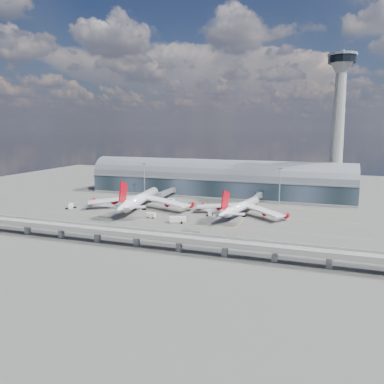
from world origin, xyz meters
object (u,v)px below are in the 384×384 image
(airliner_left, at_px, (140,199))
(airliner_right, at_px, (241,207))
(floodlight_mast_right, at_px, (280,186))
(service_truck_4, at_px, (210,214))
(floodlight_mast_left, at_px, (144,179))
(cargo_train_1, at_px, (205,241))
(control_tower, at_px, (338,128))
(service_truck_1, at_px, (151,215))
(service_truck_2, at_px, (178,219))
(service_truck_0, at_px, (71,206))
(cargo_train_2, at_px, (231,237))
(service_truck_3, at_px, (223,213))
(service_truck_5, at_px, (171,201))
(cargo_train_0, at_px, (191,232))

(airliner_left, relative_size, airliner_right, 1.24)
(floodlight_mast_right, bearing_deg, service_truck_4, -129.07)
(floodlight_mast_left, relative_size, cargo_train_1, 2.56)
(control_tower, relative_size, service_truck_1, 19.87)
(floodlight_mast_right, xyz_separation_m, service_truck_1, (-66.60, -59.87, -12.13))
(service_truck_4, distance_m, cargo_train_1, 53.44)
(floodlight_mast_left, relative_size, service_truck_2, 2.73)
(floodlight_mast_left, distance_m, service_truck_0, 61.16)
(airliner_left, bearing_deg, cargo_train_2, -40.52)
(control_tower, relative_size, service_truck_3, 14.49)
(control_tower, height_order, service_truck_2, control_tower)
(service_truck_0, xyz_separation_m, service_truck_5, (54.16, 38.78, -0.08))
(floodlight_mast_left, height_order, service_truck_4, floodlight_mast_left)
(cargo_train_1, bearing_deg, service_truck_1, 26.30)
(control_tower, xyz_separation_m, service_truck_0, (-161.53, -81.78, -50.05))
(floodlight_mast_right, distance_m, service_truck_5, 74.90)
(floodlight_mast_left, bearing_deg, cargo_train_2, -44.85)
(floodlight_mast_right, bearing_deg, airliner_left, -154.04)
(cargo_train_0, xyz_separation_m, cargo_train_2, (20.71, -3.40, 0.09))
(service_truck_3, relative_size, service_truck_5, 1.09)
(service_truck_1, distance_m, service_truck_4, 34.73)
(service_truck_1, xyz_separation_m, service_truck_5, (-5.78, 44.87, -0.00))
(service_truck_5, bearing_deg, service_truck_1, -148.00)
(cargo_train_1, xyz_separation_m, cargo_train_2, (9.93, 9.28, 0.07))
(service_truck_2, height_order, service_truck_3, service_truck_2)
(control_tower, xyz_separation_m, airliner_right, (-53.38, -64.98, -46.68))
(cargo_train_1, bearing_deg, cargo_train_0, 16.13)
(control_tower, bearing_deg, cargo_train_0, -121.70)
(airliner_right, distance_m, service_truck_3, 11.24)
(service_truck_2, distance_m, cargo_train_1, 39.82)
(floodlight_mast_right, relative_size, service_truck_5, 3.95)
(service_truck_0, height_order, service_truck_2, service_truck_2)
(service_truck_3, height_order, cargo_train_1, service_truck_3)
(service_truck_3, bearing_deg, airliner_left, -170.84)
(service_truck_2, relative_size, cargo_train_1, 0.94)
(control_tower, relative_size, airliner_left, 1.39)
(service_truck_0, bearing_deg, airliner_left, -12.54)
(airliner_right, relative_size, service_truck_4, 12.56)
(service_truck_2, bearing_deg, service_truck_0, 57.40)
(control_tower, xyz_separation_m, service_truck_5, (-107.37, -43.00, -50.13))
(service_truck_2, bearing_deg, airliner_right, -71.12)
(control_tower, distance_m, service_truck_0, 187.84)
(airliner_left, relative_size, service_truck_3, 10.45)
(floodlight_mast_left, distance_m, airliner_left, 44.46)
(service_truck_5, distance_m, cargo_train_2, 93.03)
(airliner_left, xyz_separation_m, cargo_train_0, (49.79, -42.54, -5.59))
(control_tower, height_order, service_truck_1, control_tower)
(floodlight_mast_left, relative_size, service_truck_5, 3.95)
(control_tower, xyz_separation_m, service_truck_1, (-101.60, -87.87, -50.13))
(airliner_left, distance_m, cargo_train_0, 65.73)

